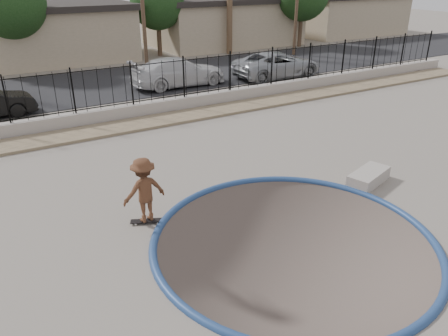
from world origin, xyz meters
TOP-DOWN VIEW (x-y plane):
  - ground at (0.00, 12.00)m, footprint 120.00×120.00m
  - bowl_pit at (0.00, -1.00)m, footprint 6.84×6.84m
  - coping_ring at (0.00, -1.00)m, footprint 7.04×7.04m
  - rock_strip at (0.00, 9.20)m, footprint 42.00×1.60m
  - retaining_wall at (0.00, 10.30)m, footprint 42.00×0.45m
  - fence at (0.00, 10.30)m, footprint 40.00×0.04m
  - street at (0.00, 17.00)m, footprint 90.00×8.00m
  - house_center at (0.00, 26.50)m, footprint 10.60×8.60m
  - house_east at (14.00, 26.50)m, footprint 12.60×8.60m
  - house_east_far at (28.00, 26.50)m, footprint 11.60×8.60m
  - street_tree_left at (-3.00, 23.00)m, footprint 4.32×4.32m
  - street_tree_mid at (7.00, 24.00)m, footprint 3.96×3.96m
  - skater at (-2.80, 1.60)m, footprint 1.16×0.71m
  - skateboard at (-2.80, 1.60)m, footprint 0.86×0.54m
  - concrete_ledge at (4.00, 0.33)m, footprint 1.74×1.15m
  - car_c at (4.16, 14.49)m, footprint 5.38×2.19m
  - car_d at (10.21, 13.40)m, footprint 5.57×2.61m

SIDE VIEW (x-z plane):
  - ground at x=0.00m, z-range -2.20..0.00m
  - bowl_pit at x=0.00m, z-range -0.90..0.90m
  - coping_ring at x=0.00m, z-range -0.10..0.10m
  - street at x=0.00m, z-range 0.00..0.04m
  - rock_strip at x=0.00m, z-range 0.00..0.11m
  - skateboard at x=-2.80m, z-range 0.02..0.10m
  - concrete_ledge at x=4.00m, z-range 0.00..0.40m
  - retaining_wall at x=0.00m, z-range 0.00..0.60m
  - car_d at x=10.21m, z-range 0.04..1.58m
  - car_c at x=4.16m, z-range 0.04..1.60m
  - skater at x=-2.80m, z-range 0.00..1.74m
  - fence at x=0.00m, z-range 0.60..2.40m
  - house_east at x=14.00m, z-range 0.02..3.92m
  - house_east_far at x=28.00m, z-range 0.02..3.92m
  - house_center at x=0.00m, z-range 0.02..3.92m
  - street_tree_mid at x=7.00m, z-range 0.92..6.75m
  - street_tree_left at x=-3.00m, z-range 1.01..7.37m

